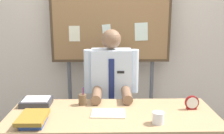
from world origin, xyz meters
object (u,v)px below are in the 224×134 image
object	(u,v)px
book_stack	(33,119)
open_notebook	(108,113)
bulletin_board	(111,12)
coffee_mug	(158,118)
person	(111,102)
paper_tray	(37,102)
desk	(112,124)
desk_clock	(192,103)
pen_holder	(83,100)

from	to	relation	value
book_stack	open_notebook	xyz separation A→B (m)	(0.56, 0.16, -0.03)
bulletin_board	coffee_mug	xyz separation A→B (m)	(0.34, -1.12, -0.76)
person	open_notebook	distance (m)	0.59
bulletin_board	book_stack	distance (m)	1.47
person	paper_tray	bearing A→B (deg)	-151.91
person	bulletin_board	distance (m)	0.98
book_stack	paper_tray	world-z (taller)	book_stack
desk	paper_tray	size ratio (longest dim) A/B	6.55
desk	book_stack	bearing A→B (deg)	-162.71
desk	coffee_mug	bearing A→B (deg)	-30.75
desk_clock	pen_holder	distance (m)	0.95
open_notebook	paper_tray	size ratio (longest dim) A/B	1.05
pen_holder	person	bearing A→B (deg)	54.33
book_stack	pen_holder	world-z (taller)	pen_holder
desk_clock	paper_tray	bearing A→B (deg)	174.58
paper_tray	desk	bearing A→B (deg)	-16.77
open_notebook	person	bearing A→B (deg)	86.69
paper_tray	book_stack	bearing A→B (deg)	-78.63
open_notebook	paper_tray	xyz separation A→B (m)	(-0.64, 0.22, 0.02)
book_stack	open_notebook	distance (m)	0.59
desk_clock	bulletin_board	bearing A→B (deg)	128.76
bulletin_board	person	bearing A→B (deg)	-89.99
coffee_mug	bulletin_board	bearing A→B (deg)	106.80
book_stack	coffee_mug	bearing A→B (deg)	-0.99
desk_clock	coffee_mug	bearing A→B (deg)	-140.96
bulletin_board	coffee_mug	bearing A→B (deg)	-73.20
desk	desk_clock	size ratio (longest dim) A/B	14.32
person	desk_clock	xyz separation A→B (m)	(0.68, -0.49, 0.16)
person	paper_tray	xyz separation A→B (m)	(-0.67, -0.36, 0.14)
person	pen_holder	size ratio (longest dim) A/B	8.71
bulletin_board	book_stack	xyz separation A→B (m)	(-0.59, -1.10, -0.77)
bulletin_board	coffee_mug	size ratio (longest dim) A/B	24.27
coffee_mug	pen_holder	size ratio (longest dim) A/B	0.56
desk	person	distance (m)	0.56
pen_holder	paper_tray	distance (m)	0.41
pen_holder	paper_tray	bearing A→B (deg)	179.13
book_stack	desk_clock	bearing A→B (deg)	11.53
desk	coffee_mug	size ratio (longest dim) A/B	19.03
desk	bulletin_board	bearing A→B (deg)	90.00
open_notebook	coffee_mug	world-z (taller)	coffee_mug
bulletin_board	pen_holder	world-z (taller)	bulletin_board
bulletin_board	open_notebook	xyz separation A→B (m)	(-0.03, -0.94, -0.80)
coffee_mug	pen_holder	distance (m)	0.72
open_notebook	pen_holder	distance (m)	0.32
desk	bulletin_board	world-z (taller)	bulletin_board
book_stack	bulletin_board	bearing A→B (deg)	61.71
desk	desk_clock	world-z (taller)	desk_clock
bulletin_board	open_notebook	distance (m)	1.23
person	bulletin_board	world-z (taller)	bulletin_board
open_notebook	desk_clock	world-z (taller)	desk_clock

